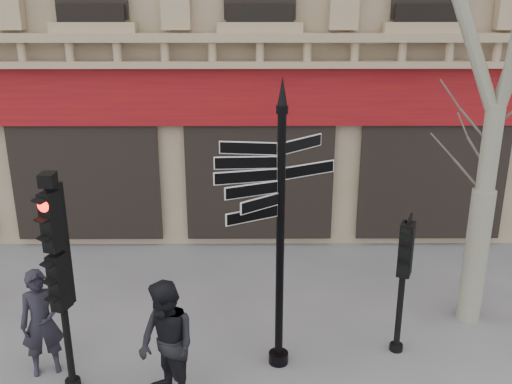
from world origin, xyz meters
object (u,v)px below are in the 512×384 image
fingerpost (281,181)px  traffic_signal_secondary (404,263)px  traffic_signal_main (58,259)px  pedestrian_b (167,345)px  pedestrian_a (42,323)px

fingerpost → traffic_signal_secondary: 2.52m
traffic_signal_main → pedestrian_b: size_ratio=1.77×
traffic_signal_main → traffic_signal_secondary: traffic_signal_main is taller
pedestrian_a → pedestrian_b: 2.17m
fingerpost → traffic_signal_main: fingerpost is taller
traffic_signal_main → pedestrian_b: 1.97m
traffic_signal_main → fingerpost: bearing=27.9°
fingerpost → traffic_signal_secondary: (2.00, 0.33, -1.49)m
fingerpost → pedestrian_b: 2.86m
traffic_signal_main → pedestrian_a: bearing=160.2°
traffic_signal_secondary → pedestrian_a: traffic_signal_secondary is taller
traffic_signal_main → pedestrian_a: (-0.51, 0.39, -1.28)m
traffic_signal_secondary → pedestrian_a: 5.76m
traffic_signal_main → traffic_signal_secondary: 5.29m
traffic_signal_main → pedestrian_b: (1.53, -0.35, -1.19)m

